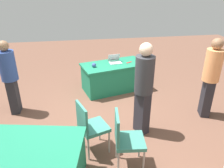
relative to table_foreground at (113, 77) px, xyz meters
The scene contains 11 objects.
ground_plane 1.71m from the table_foreground, 73.08° to the left, with size 14.40×14.40×0.00m, color brown.
table_foreground is the anchor object (origin of this frame).
table_mid_right 3.35m from the table_foreground, 59.28° to the left, with size 1.72×1.17×0.73m.
chair_near_front 2.46m from the table_foreground, 71.22° to the left, with size 0.56×0.56×0.95m.
chair_aisle 2.78m from the table_foreground, 84.19° to the left, with size 0.48×0.48×0.98m.
person_presenter 2.04m from the table_foreground, 96.77° to the left, with size 0.44×0.44×1.78m.
person_attendee_standing 2.54m from the table_foreground, 18.23° to the left, with size 0.34×0.34×1.64m.
person_attendee_browsing 2.43m from the table_foreground, 138.35° to the left, with size 0.42×0.42×1.72m.
laptop_silver 0.42m from the table_foreground, 120.67° to the right, with size 0.35×0.33×0.21m.
yarn_ball 0.69m from the table_foreground, 16.76° to the left, with size 0.11×0.11×0.11m, color #3F5999.
scissors_red 0.56m from the table_foreground, behind, with size 0.18×0.04×0.01m, color red.
Camera 1 is at (0.42, 3.78, 2.73)m, focal length 35.63 mm.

